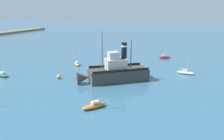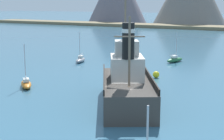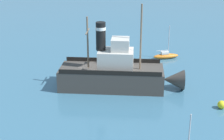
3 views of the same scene
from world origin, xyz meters
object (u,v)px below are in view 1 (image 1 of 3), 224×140
at_px(sailboat_red, 165,57).
at_px(sailboat_white, 186,72).
at_px(sailboat_yellow, 77,64).
at_px(mooring_buoy, 59,77).
at_px(old_tugboat, 115,72).
at_px(sailboat_green, 2,75).
at_px(sailboat_orange, 94,105).

xyz_separation_m(sailboat_red, sailboat_white, (-16.12, -4.67, 0.00)).
relative_size(sailboat_red, sailboat_white, 1.00).
xyz_separation_m(sailboat_yellow, sailboat_white, (-1.40, -27.34, 0.00)).
bearing_deg(sailboat_red, sailboat_yellow, 123.00).
relative_size(sailboat_yellow, mooring_buoy, 5.68).
xyz_separation_m(old_tugboat, mooring_buoy, (-1.69, 11.93, -1.40)).
bearing_deg(sailboat_yellow, old_tugboat, -127.32).
xyz_separation_m(sailboat_green, sailboat_orange, (-9.36, -24.63, 0.00)).
bearing_deg(sailboat_green, sailboat_yellow, -41.31).
height_order(sailboat_red, mooring_buoy, sailboat_red).
relative_size(old_tugboat, sailboat_white, 2.89).
height_order(old_tugboat, sailboat_orange, old_tugboat).
bearing_deg(sailboat_white, mooring_buoy, 111.08).
relative_size(sailboat_orange, sailboat_red, 1.00).
bearing_deg(sailboat_green, sailboat_red, -50.79).
bearing_deg(old_tugboat, sailboat_yellow, 52.68).
bearing_deg(sailboat_yellow, sailboat_red, -57.00).
relative_size(sailboat_orange, mooring_buoy, 5.68).
relative_size(old_tugboat, sailboat_green, 2.89).
height_order(sailboat_green, sailboat_yellow, same).
relative_size(sailboat_yellow, sailboat_white, 1.00).
relative_size(sailboat_green, sailboat_yellow, 1.00).
distance_m(sailboat_green, mooring_buoy, 12.86).
distance_m(sailboat_yellow, sailboat_orange, 26.11).
distance_m(sailboat_orange, mooring_buoy, 16.31).
xyz_separation_m(sailboat_green, sailboat_white, (11.95, -39.07, 0.00)).
height_order(old_tugboat, sailboat_yellow, old_tugboat).
bearing_deg(sailboat_orange, sailboat_white, -34.12).
relative_size(sailboat_yellow, sailboat_red, 1.00).
bearing_deg(sailboat_yellow, sailboat_orange, -150.40).
bearing_deg(old_tugboat, sailboat_green, 98.05).
bearing_deg(sailboat_yellow, sailboat_white, -92.92).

